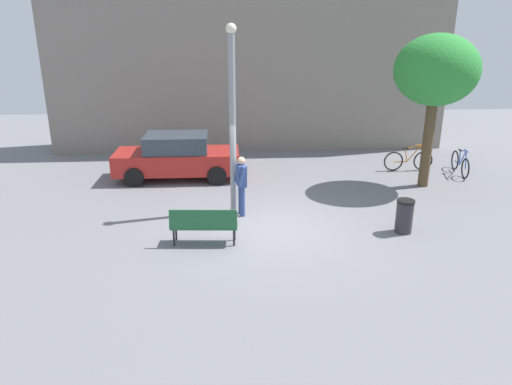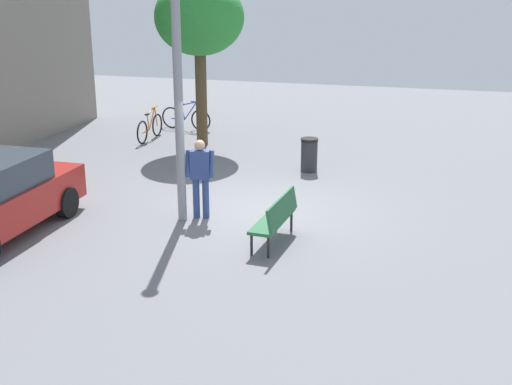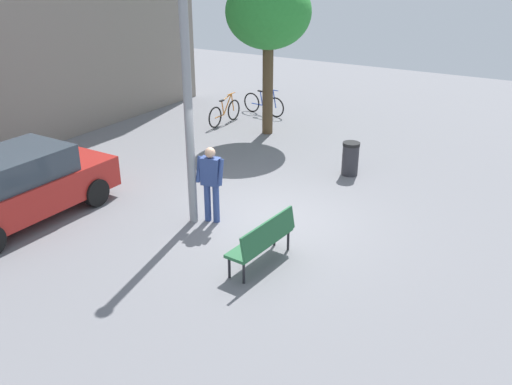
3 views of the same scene
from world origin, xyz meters
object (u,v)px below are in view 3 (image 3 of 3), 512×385
(bicycle_blue, at_px, (264,104))
(trash_bin, at_px, (350,159))
(person_by_lamppost, at_px, (211,180))
(plaza_tree, at_px, (268,14))
(parked_car_red, at_px, (18,186))
(park_bench, at_px, (264,238))
(bicycle_orange, at_px, (225,113))
(lamppost, at_px, (188,97))

(bicycle_blue, bearing_deg, trash_bin, -128.35)
(person_by_lamppost, distance_m, plaza_tree, 7.01)
(bicycle_blue, height_order, trash_bin, bicycle_blue)
(person_by_lamppost, relative_size, parked_car_red, 0.40)
(park_bench, bearing_deg, bicycle_blue, 30.46)
(bicycle_orange, height_order, parked_car_red, parked_car_red)
(person_by_lamppost, height_order, park_bench, person_by_lamppost)
(plaza_tree, bearing_deg, park_bench, -150.37)
(person_by_lamppost, relative_size, trash_bin, 1.91)
(lamppost, bearing_deg, bicycle_orange, 29.00)
(person_by_lamppost, xyz_separation_m, bicycle_orange, (6.25, 3.92, -0.58))
(park_bench, relative_size, bicycle_orange, 0.90)
(park_bench, height_order, bicycle_blue, bicycle_blue)
(trash_bin, bearing_deg, bicycle_orange, 68.09)
(lamppost, height_order, park_bench, lamppost)
(trash_bin, bearing_deg, plaza_tree, 61.08)
(park_bench, bearing_deg, trash_bin, 4.18)
(park_bench, relative_size, trash_bin, 1.86)
(lamppost, bearing_deg, person_by_lamppost, -58.80)
(parked_car_red, bearing_deg, plaza_tree, -9.63)
(lamppost, height_order, trash_bin, lamppost)
(parked_car_red, height_order, trash_bin, parked_car_red)
(trash_bin, bearing_deg, park_bench, -175.82)
(person_by_lamppost, distance_m, parked_car_red, 4.10)
(lamppost, relative_size, person_by_lamppost, 3.04)
(park_bench, distance_m, bicycle_blue, 10.32)
(bicycle_orange, bearing_deg, parked_car_red, -177.39)
(lamppost, bearing_deg, bicycle_blue, 20.46)
(parked_car_red, distance_m, trash_bin, 7.94)
(plaza_tree, bearing_deg, bicycle_blue, 33.54)
(bicycle_orange, xyz_separation_m, trash_bin, (-2.18, -5.41, 0.06))
(parked_car_red, bearing_deg, bicycle_blue, -0.96)
(lamppost, distance_m, bicycle_orange, 7.74)
(park_bench, height_order, bicycle_orange, bicycle_orange)
(trash_bin, bearing_deg, lamppost, 156.82)
(parked_car_red, bearing_deg, park_bench, -78.70)
(plaza_tree, distance_m, bicycle_orange, 3.74)
(plaza_tree, bearing_deg, bicycle_orange, 84.84)
(bicycle_blue, distance_m, bicycle_orange, 1.76)
(park_bench, distance_m, parked_car_red, 5.51)
(lamppost, bearing_deg, trash_bin, -23.18)
(plaza_tree, bearing_deg, trash_bin, -118.92)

